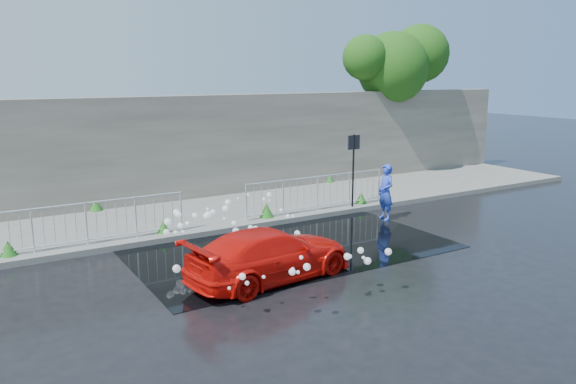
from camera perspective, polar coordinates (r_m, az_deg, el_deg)
name	(u,v)px	position (r m, az deg, el deg)	size (l,w,h in m)	color
ground	(292,260)	(13.54, 0.38, -6.95)	(90.00, 90.00, 0.00)	black
pavement	(209,213)	(17.80, -8.07, -2.16)	(30.00, 4.00, 0.15)	#5A5B57
curb	(237,228)	(16.03, -5.24, -3.66)	(30.00, 0.25, 0.16)	#5A5B57
retaining_wall	(181,148)	(19.47, -10.80, 4.44)	(30.00, 0.60, 3.50)	#5A554C
puddle	(288,246)	(14.59, 0.00, -5.51)	(8.00, 5.00, 0.01)	black
sign_post	(353,159)	(17.95, 6.67, 3.37)	(0.45, 0.06, 2.50)	black
tree	(398,63)	(24.65, 11.12, 12.77)	(5.17, 3.01, 6.45)	#332114
railing_left	(86,222)	(14.97, -19.81, -2.89)	(5.05, 0.05, 1.10)	silver
railing_right	(317,192)	(17.63, 3.00, 0.01)	(5.05, 0.05, 1.10)	silver
weeds	(212,210)	(17.18, -7.72, -1.78)	(12.17, 3.93, 0.43)	#195616
water_spray	(244,232)	(13.34, -4.52, -4.05)	(3.71, 5.73, 1.04)	white
red_car	(270,254)	(12.20, -1.80, -6.34)	(1.57, 3.87, 1.12)	red
person	(386,192)	(17.28, 9.90, 0.00)	(0.62, 0.41, 1.71)	blue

